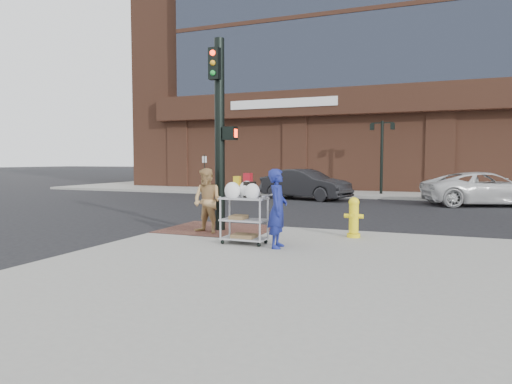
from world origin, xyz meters
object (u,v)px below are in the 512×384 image
at_px(lamp_post, 382,149).
at_px(fire_hydrant, 354,217).
at_px(minivan_white, 486,189).
at_px(pedestrian_tan, 207,201).
at_px(utility_cart, 244,216).
at_px(woman_blue, 278,208).
at_px(traffic_signal_pole, 220,128).
at_px(sedan_dark, 305,184).

bearing_deg(lamp_post, fire_hydrant, -86.22).
height_order(lamp_post, minivan_white, lamp_post).
relative_size(pedestrian_tan, utility_cart, 1.19).
height_order(woman_blue, fire_hydrant, woman_blue).
relative_size(pedestrian_tan, minivan_white, 0.31).
distance_m(minivan_white, utility_cart, 14.50).
bearing_deg(pedestrian_tan, traffic_signal_pole, 91.78).
distance_m(sedan_dark, fire_hydrant, 12.36).
xyz_separation_m(lamp_post, minivan_white, (4.89, -3.61, -1.88)).
relative_size(traffic_signal_pole, fire_hydrant, 5.16).
relative_size(lamp_post, sedan_dark, 0.85).
bearing_deg(pedestrian_tan, sedan_dark, 106.78).
relative_size(traffic_signal_pole, utility_cart, 3.60).
bearing_deg(woman_blue, lamp_post, -8.15).
bearing_deg(lamp_post, sedan_dark, -134.10).
height_order(sedan_dark, utility_cart, sedan_dark).
relative_size(woman_blue, fire_hydrant, 1.72).
xyz_separation_m(woman_blue, minivan_white, (5.18, 13.35, -0.24)).
bearing_deg(traffic_signal_pole, fire_hydrant, 2.93).
distance_m(pedestrian_tan, minivan_white, 14.27).
bearing_deg(minivan_white, lamp_post, 34.03).
xyz_separation_m(woman_blue, sedan_dark, (-3.10, 13.46, -0.21)).
height_order(lamp_post, woman_blue, lamp_post).
bearing_deg(traffic_signal_pole, woman_blue, -38.37).
distance_m(lamp_post, woman_blue, 17.04).
xyz_separation_m(pedestrian_tan, minivan_white, (7.47, 12.16, -0.23)).
xyz_separation_m(sedan_dark, minivan_white, (8.28, -0.11, -0.03)).
height_order(woman_blue, sedan_dark, woman_blue).
bearing_deg(woman_blue, sedan_dark, 5.80).
relative_size(traffic_signal_pole, minivan_white, 0.94).
xyz_separation_m(lamp_post, pedestrian_tan, (-2.58, -15.77, -1.64)).
xyz_separation_m(pedestrian_tan, sedan_dark, (-0.81, 12.27, -0.20)).
bearing_deg(utility_cart, traffic_signal_pole, 130.57).
bearing_deg(minivan_white, utility_cart, 135.99).
xyz_separation_m(traffic_signal_pole, pedestrian_tan, (-0.11, -0.54, -1.86)).
distance_m(woman_blue, sedan_dark, 13.81).
distance_m(woman_blue, fire_hydrant, 2.33).
distance_m(traffic_signal_pole, pedestrian_tan, 1.94).
bearing_deg(fire_hydrant, woman_blue, -123.95).
distance_m(lamp_post, minivan_white, 6.36).
xyz_separation_m(utility_cart, fire_hydrant, (2.12, 1.76, -0.13)).
bearing_deg(utility_cart, sedan_dark, 99.66).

